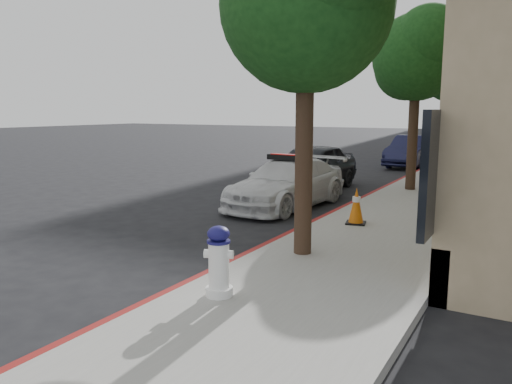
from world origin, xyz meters
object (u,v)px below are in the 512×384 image
object	(u,v)px
parked_car_mid	(311,167)
fire_hydrant	(219,262)
traffic_cone	(356,206)
parked_car_far	(412,151)
police_car	(287,183)

from	to	relation	value
parked_car_mid	fire_hydrant	world-z (taller)	parked_car_mid
fire_hydrant	traffic_cone	xyz separation A→B (m)	(0.20, 4.99, -0.07)
parked_car_far	traffic_cone	distance (m)	13.21
traffic_cone	police_car	bearing A→B (deg)	146.56
parked_car_mid	fire_hydrant	distance (m)	9.97
parked_car_mid	parked_car_far	bearing A→B (deg)	83.26
fire_hydrant	parked_car_far	bearing A→B (deg)	73.43
parked_car_mid	traffic_cone	size ratio (longest dim) A/B	5.58
parked_car_far	fire_hydrant	xyz separation A→B (m)	(1.58, -18.08, -0.09)
parked_car_mid	parked_car_far	distance (m)	8.62
parked_car_far	fire_hydrant	size ratio (longest dim) A/B	4.51
parked_car_mid	traffic_cone	distance (m)	5.50
police_car	parked_car_far	bearing A→B (deg)	91.41
police_car	fire_hydrant	world-z (taller)	police_car
parked_car_mid	traffic_cone	bearing A→B (deg)	-54.30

